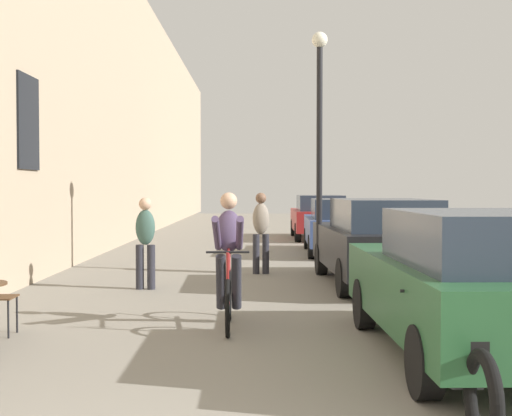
{
  "coord_description": "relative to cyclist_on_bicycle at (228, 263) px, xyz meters",
  "views": [
    {
      "loc": [
        0.92,
        -2.77,
        1.77
      ],
      "look_at": [
        0.93,
        17.7,
        1.16
      ],
      "focal_mm": 47.87,
      "sensor_mm": 36.0,
      "label": 1
    }
  ],
  "objects": [
    {
      "name": "pedestrian_near",
      "position": [
        -1.58,
        3.11,
        0.09
      ],
      "size": [
        0.35,
        0.25,
        1.6
      ],
      "color": "#26262D",
      "rests_on": "ground_plane"
    },
    {
      "name": "building_facade_left",
      "position": [
        -4.01,
        8.04,
        3.61
      ],
      "size": [
        0.54,
        68.0,
        8.84
      ],
      "color": "tan",
      "rests_on": "ground_plane"
    },
    {
      "name": "cyclist_on_bicycle",
      "position": [
        0.0,
        0.0,
        0.0
      ],
      "size": [
        0.52,
        1.76,
        1.74
      ],
      "color": "black",
      "rests_on": "ground_plane"
    },
    {
      "name": "parked_car_third",
      "position": [
        2.57,
        9.43,
        -0.04
      ],
      "size": [
        1.88,
        4.21,
        1.48
      ],
      "color": "#384C84",
      "rests_on": "ground_plane"
    },
    {
      "name": "parked_car_fourth",
      "position": [
        2.53,
        14.78,
        -0.02
      ],
      "size": [
        1.83,
        4.27,
        1.52
      ],
      "color": "maroon",
      "rests_on": "ground_plane"
    },
    {
      "name": "street_lamp",
      "position": [
        1.63,
        5.05,
        2.3
      ],
      "size": [
        0.32,
        0.32,
        4.9
      ],
      "color": "black",
      "rests_on": "ground_plane"
    },
    {
      "name": "pedestrian_mid",
      "position": [
        0.45,
        5.24,
        0.13
      ],
      "size": [
        0.37,
        0.29,
        1.67
      ],
      "color": "#26262D",
      "rests_on": "ground_plane"
    },
    {
      "name": "parked_motorcycle",
      "position": [
        1.94,
        -3.32,
        -0.41
      ],
      "size": [
        0.62,
        2.15,
        0.92
      ],
      "color": "black",
      "rests_on": "ground_plane"
    },
    {
      "name": "parked_car_nearest",
      "position": [
        2.55,
        -1.75,
        -0.01
      ],
      "size": [
        1.89,
        4.36,
        1.54
      ],
      "color": "#23512D",
      "rests_on": "ground_plane"
    },
    {
      "name": "parked_car_second",
      "position": [
        2.56,
        3.57,
        0.0
      ],
      "size": [
        1.98,
        4.47,
        1.57
      ],
      "color": "black",
      "rests_on": "ground_plane"
    }
  ]
}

